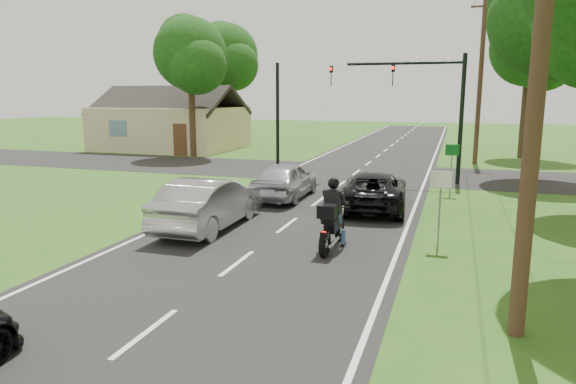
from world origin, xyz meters
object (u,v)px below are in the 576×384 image
object	(u,v)px
motorcycle_rider	(332,221)
utility_pole_far	(480,79)
sign_white	(441,191)
sign_green	(452,157)
silver_suv	(285,180)
silver_sedan	(209,203)
traffic_signal	(421,95)
dark_suv	(374,190)
utility_pole_near	(542,34)

from	to	relation	value
motorcycle_rider	utility_pole_far	distance (m)	20.96
utility_pole_far	sign_white	distance (m)	19.39
utility_pole_far	sign_white	xyz separation A→B (m)	(-1.50, -19.02, -3.49)
sign_green	utility_pole_far	bearing A→B (deg)	83.27
motorcycle_rider	silver_suv	world-z (taller)	motorcycle_rider
sign_green	silver_sedan	bearing A→B (deg)	-131.49
silver_suv	traffic_signal	xyz separation A→B (m)	(4.78, 5.86, 3.37)
silver_sedan	sign_white	size ratio (longest dim) A/B	2.29
dark_suv	silver_suv	xyz separation A→B (m)	(-3.70, 0.83, 0.07)
dark_suv	silver_suv	distance (m)	3.79
motorcycle_rider	sign_green	xyz separation A→B (m)	(2.94, 9.06, 0.81)
silver_suv	utility_pole_far	world-z (taller)	utility_pole_far
motorcycle_rider	sign_green	distance (m)	9.56
utility_pole_near	sign_white	world-z (taller)	utility_pole_near
utility_pole_far	sign_white	world-z (taller)	utility_pole_far
sign_white	utility_pole_far	bearing A→B (deg)	85.49
dark_suv	traffic_signal	bearing A→B (deg)	-104.20
utility_pole_far	sign_white	size ratio (longest dim) A/B	4.71
utility_pole_near	traffic_signal	bearing A→B (deg)	100.14
motorcycle_rider	silver_suv	distance (m)	7.09
silver_sedan	utility_pole_far	distance (m)	21.29
utility_pole_near	utility_pole_far	size ratio (longest dim) A/B	1.00
silver_sedan	utility_pole_near	world-z (taller)	utility_pole_near
traffic_signal	utility_pole_near	xyz separation A→B (m)	(2.86, -16.00, 0.95)
traffic_signal	dark_suv	bearing A→B (deg)	-99.19
silver_suv	sign_white	size ratio (longest dim) A/B	2.08
motorcycle_rider	silver_sedan	size ratio (longest dim) A/B	0.48
silver_sedan	motorcycle_rider	bearing A→B (deg)	166.01
sign_white	sign_green	size ratio (longest dim) A/B	1.00
motorcycle_rider	silver_suv	bearing A→B (deg)	120.08
silver_sedan	utility_pole_near	xyz separation A→B (m)	(8.43, -4.92, 4.27)
silver_sedan	silver_suv	world-z (taller)	silver_sedan
dark_suv	silver_sedan	size ratio (longest dim) A/B	1.01
silver_suv	sign_green	bearing A→B (deg)	-156.22
silver_suv	utility_pole_near	size ratio (longest dim) A/B	0.44
sign_white	sign_green	world-z (taller)	same
dark_suv	traffic_signal	size ratio (longest dim) A/B	0.77
dark_suv	utility_pole_near	xyz separation A→B (m)	(3.94, -9.31, 4.39)
traffic_signal	utility_pole_near	distance (m)	16.28
dark_suv	utility_pole_far	bearing A→B (deg)	-110.04
silver_sedan	traffic_signal	distance (m)	12.83
utility_pole_near	utility_pole_far	bearing A→B (deg)	90.00
motorcycle_rider	sign_green	bearing A→B (deg)	73.38
silver_sedan	utility_pole_near	bearing A→B (deg)	149.13
traffic_signal	utility_pole_far	world-z (taller)	utility_pole_far
motorcycle_rider	traffic_signal	world-z (taller)	traffic_signal
silver_sedan	silver_suv	xyz separation A→B (m)	(0.78, 5.22, -0.05)
silver_sedan	sign_white	distance (m)	6.97
motorcycle_rider	sign_green	size ratio (longest dim) A/B	1.09
utility_pole_near	silver_sedan	bearing A→B (deg)	149.71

